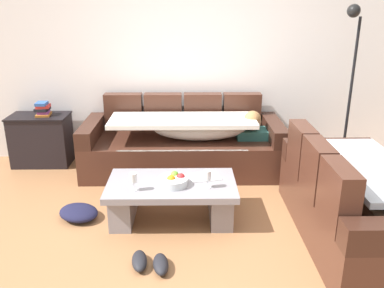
% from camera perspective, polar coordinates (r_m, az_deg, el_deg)
% --- Properties ---
extents(ground_plane, '(14.00, 14.00, 0.00)m').
position_cam_1_polar(ground_plane, '(3.63, 0.01, -13.57)').
color(ground_plane, '#93633E').
extents(back_wall, '(9.00, 0.10, 2.70)m').
position_cam_1_polar(back_wall, '(5.24, -0.34, 12.50)').
color(back_wall, white).
rests_on(back_wall, ground_plane).
extents(couch_along_wall, '(2.37, 0.92, 0.88)m').
position_cam_1_polar(couch_along_wall, '(4.95, -0.85, -0.03)').
color(couch_along_wall, '#45261B').
rests_on(couch_along_wall, ground_plane).
extents(couch_near_window, '(0.92, 1.84, 0.88)m').
position_cam_1_polar(couch_near_window, '(3.81, 21.91, -7.68)').
color(couch_near_window, '#45261B').
rests_on(couch_near_window, ground_plane).
extents(coffee_table, '(1.20, 0.68, 0.38)m').
position_cam_1_polar(coffee_table, '(3.88, -2.86, -7.29)').
color(coffee_table, gray).
rests_on(coffee_table, ground_plane).
extents(fruit_bowl, '(0.28, 0.28, 0.10)m').
position_cam_1_polar(fruit_bowl, '(3.75, -2.64, -5.14)').
color(fruit_bowl, silver).
rests_on(fruit_bowl, coffee_table).
extents(wine_glass_near_left, '(0.07, 0.07, 0.17)m').
position_cam_1_polar(wine_glass_near_left, '(3.64, -8.23, -4.80)').
color(wine_glass_near_left, silver).
rests_on(wine_glass_near_left, coffee_table).
extents(wine_glass_near_right, '(0.07, 0.07, 0.17)m').
position_cam_1_polar(wine_glass_near_right, '(3.66, 2.17, -4.47)').
color(wine_glass_near_right, silver).
rests_on(wine_glass_near_right, coffee_table).
extents(open_magazine, '(0.32, 0.27, 0.01)m').
position_cam_1_polar(open_magazine, '(3.92, 1.82, -4.60)').
color(open_magazine, white).
rests_on(open_magazine, coffee_table).
extents(side_cabinet, '(0.72, 0.44, 0.64)m').
position_cam_1_polar(side_cabinet, '(5.49, -20.31, 0.57)').
color(side_cabinet, black).
rests_on(side_cabinet, ground_plane).
extents(book_stack_on_cabinet, '(0.18, 0.22, 0.17)m').
position_cam_1_polar(book_stack_on_cabinet, '(5.36, -20.14, 4.61)').
color(book_stack_on_cabinet, '#B76623').
rests_on(book_stack_on_cabinet, side_cabinet).
extents(floor_lamp, '(0.33, 0.31, 1.95)m').
position_cam_1_polar(floor_lamp, '(4.95, 21.09, 8.09)').
color(floor_lamp, black).
rests_on(floor_lamp, ground_plane).
extents(pair_of_shoes, '(0.33, 0.33, 0.09)m').
position_cam_1_polar(pair_of_shoes, '(3.33, -5.89, -16.18)').
color(pair_of_shoes, black).
rests_on(pair_of_shoes, ground_plane).
extents(crumpled_garment, '(0.51, 0.49, 0.12)m').
position_cam_1_polar(crumpled_garment, '(4.11, -15.58, -9.23)').
color(crumpled_garment, '#191933').
rests_on(crumpled_garment, ground_plane).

